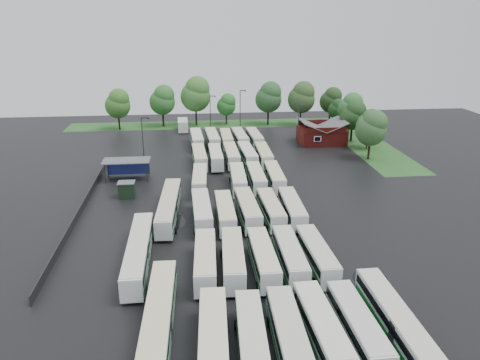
{
  "coord_description": "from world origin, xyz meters",
  "views": [
    {
      "loc": [
        -5.45,
        -59.01,
        27.65
      ],
      "look_at": [
        2.0,
        12.0,
        2.5
      ],
      "focal_mm": 35.0,
      "sensor_mm": 36.0,
      "label": 1
    }
  ],
  "objects": [
    {
      "name": "bus_r1c3",
      "position": [
        5.16,
        -12.42,
        1.72
      ],
      "size": [
        2.5,
        11.24,
        3.12
      ],
      "rotation": [
        0.0,
        0.0,
        -0.01
      ],
      "color": "silver",
      "rests_on": "ground"
    },
    {
      "name": "tree_north_2",
      "position": [
        -4.06,
        64.07,
        8.36
      ],
      "size": [
        7.85,
        7.85,
        13.0
      ],
      "color": "black",
      "rests_on": "ground"
    },
    {
      "name": "bus_r1c0",
      "position": [
        -4.48,
        -12.44,
        1.72
      ],
      "size": [
        2.81,
        11.31,
        3.12
      ],
      "rotation": [
        0.0,
        0.0,
        -0.04
      ],
      "color": "silver",
      "rests_on": "ground"
    },
    {
      "name": "bus_r0c3",
      "position": [
        5.23,
        -25.72,
        1.76
      ],
      "size": [
        2.79,
        11.54,
        3.19
      ],
      "rotation": [
        0.0,
        0.0,
        0.03
      ],
      "color": "silver",
      "rests_on": "ground"
    },
    {
      "name": "bus_r5c4",
      "position": [
        8.42,
        41.97,
        1.7
      ],
      "size": [
        2.81,
        11.22,
        3.1
      ],
      "rotation": [
        0.0,
        0.0,
        0.04
      ],
      "color": "silver",
      "rests_on": "ground"
    },
    {
      "name": "artic_bus_west_b",
      "position": [
        -9.16,
        3.92,
        1.74
      ],
      "size": [
        3.2,
        16.97,
        3.13
      ],
      "rotation": [
        0.0,
        0.0,
        -0.05
      ],
      "color": "silver",
      "rests_on": "ground"
    },
    {
      "name": "puddle_4",
      "position": [
        13.71,
        -15.35,
        0.0
      ],
      "size": [
        3.95,
        3.95,
        0.01
      ],
      "primitive_type": "cylinder",
      "color": "black",
      "rests_on": "ground"
    },
    {
      "name": "west_fence",
      "position": [
        -22.2,
        8.0,
        0.6
      ],
      "size": [
        0.1,
        50.0,
        1.2
      ],
      "primitive_type": "cube",
      "color": "#2D2D30",
      "rests_on": "ground"
    },
    {
      "name": "wash_shed",
      "position": [
        -17.2,
        22.02,
        2.99
      ],
      "size": [
        8.2,
        4.2,
        3.58
      ],
      "color": "#2D2D30",
      "rests_on": "ground"
    },
    {
      "name": "puddle_1",
      "position": [
        10.48,
        -23.98,
        0.0
      ],
      "size": [
        4.19,
        4.19,
        0.01
      ],
      "primitive_type": "cylinder",
      "color": "black",
      "rests_on": "ground"
    },
    {
      "name": "artic_bus_west_c",
      "position": [
        -12.13,
        -9.6,
        1.74
      ],
      "size": [
        2.54,
        16.9,
        3.13
      ],
      "rotation": [
        0.0,
        0.0,
        0.01
      ],
      "color": "silver",
      "rests_on": "ground"
    },
    {
      "name": "bus_r4c1",
      "position": [
        -1.06,
        28.12,
        1.71
      ],
      "size": [
        2.47,
        11.16,
        3.1
      ],
      "rotation": [
        0.0,
        0.0,
        0.01
      ],
      "color": "silver",
      "rests_on": "ground"
    },
    {
      "name": "lamp_post_ne",
      "position": [
        17.61,
        38.64,
        5.63
      ],
      "size": [
        1.49,
        0.29,
        9.7
      ],
      "color": "#2D2D30",
      "rests_on": "ground"
    },
    {
      "name": "puddle_0",
      "position": [
        0.55,
        -19.06,
        0.0
      ],
      "size": [
        4.52,
        4.52,
        0.01
      ],
      "primitive_type": "cylinder",
      "color": "black",
      "rests_on": "ground"
    },
    {
      "name": "bus_r3c4",
      "position": [
        8.25,
        15.13,
        1.69
      ],
      "size": [
        2.62,
        11.11,
        3.08
      ],
      "rotation": [
        0.0,
        0.0,
        -0.03
      ],
      "color": "silver",
      "rests_on": "ground"
    },
    {
      "name": "tree_north_0",
      "position": [
        -23.78,
        61.03,
        6.78
      ],
      "size": [
        6.37,
        6.37,
        10.54
      ],
      "color": "black",
      "rests_on": "ground"
    },
    {
      "name": "bus_r5c2",
      "position": [
        2.06,
        41.68,
        1.69
      ],
      "size": [
        2.38,
        11.06,
        3.08
      ],
      "rotation": [
        0.0,
        0.0,
        -0.0
      ],
      "color": "silver",
      "rests_on": "ground"
    },
    {
      "name": "lamp_post_back_e",
      "position": [
        6.77,
        55.85,
        6.04
      ],
      "size": [
        1.6,
        0.31,
        10.4
      ],
      "color": "#2D2D30",
      "rests_on": "ground"
    },
    {
      "name": "tree_east_0",
      "position": [
        30.27,
        28.96,
        6.57
      ],
      "size": [
        6.16,
        6.16,
        10.21
      ],
      "color": "black",
      "rests_on": "ground"
    },
    {
      "name": "utility_hut",
      "position": [
        -16.2,
        12.6,
        1.32
      ],
      "size": [
        2.7,
        2.2,
        2.62
      ],
      "color": "black",
      "rests_on": "ground"
    },
    {
      "name": "puddle_3",
      "position": [
        7.26,
        -2.7,
        0.0
      ],
      "size": [
        3.28,
        3.28,
        0.01
      ],
      "primitive_type": "cylinder",
      "color": "black",
      "rests_on": "ground"
    },
    {
      "name": "bus_r5c0",
      "position": [
        -4.49,
        41.96,
        1.76
      ],
      "size": [
        2.95,
        11.57,
        3.19
      ],
      "rotation": [
        0.0,
        0.0,
        0.05
      ],
      "color": "silver",
      "rests_on": "ground"
    },
    {
      "name": "lamp_post_nw",
      "position": [
        -14.28,
        24.86,
        6.1
      ],
      "size": [
        1.62,
        0.32,
        10.51
      ],
      "color": "#2D2D30",
      "rests_on": "ground"
    },
    {
      "name": "bus_r1c1",
      "position": [
        -1.36,
        -12.37,
        1.73
      ],
      "size": [
        2.97,
        11.44,
        3.15
      ],
      "rotation": [
        0.0,
        0.0,
        -0.05
      ],
      "color": "silver",
      "rests_on": "ground"
    },
    {
      "name": "tree_east_4",
      "position": [
        32.39,
        58.74,
        4.75
      ],
      "size": [
        4.47,
        4.47,
        7.4
      ],
      "color": "black",
      "rests_on": "ground"
    },
    {
      "name": "bus_r2c2",
      "position": [
        1.98,
        1.46,
        1.75
      ],
      "size": [
        2.82,
        11.52,
        3.19
      ],
      "rotation": [
        0.0,
        0.0,
        0.03
      ],
      "color": "silver",
      "rests_on": "ground"
    },
    {
      "name": "bus_r0c2",
      "position": [
        2.18,
        -26.16,
        1.73
      ],
      "size": [
        2.65,
        11.36,
        3.15
      ],
      "rotation": [
        0.0,
        0.0,
        -0.02
      ],
      "color": "silver",
      "rests_on": "ground"
    },
    {
      "name": "bus_r2c0",
      "position": [
        -4.5,
        1.49,
        1.76
      ],
      "size": [
        2.77,
        11.58,
        3.21
      ],
      "rotation": [
        0.0,
        0.0,
        0.03
      ],
      "color": "silver",
      "rests_on": "ground"
    },
    {
      "name": "tree_north_1",
      "position": [
        -12.73,
        63.67,
        7.05
      ],
      "size": [
        6.62,
        6.62,
        10.96
      ],
      "color": "black",
      "rests_on": "ground"
    },
    {
      "name": "bus_r4c4",
      "position": [
        8.38,
        28.19,
        1.73
      ],
      "size": [
        2.59,
        11.32,
        3.14
      ],
      "rotation": [
        0.0,
        0.0,
        -0.02
      ],
      "color": "silver",
      "rests_on": "ground"
    },
    {
      "name": "artic_bus_east",
      "position": [
        12.16,
        -26.22,
        1.69
      ],
      "size": [
        2.42,
        16.41,
        3.04
      ],
      "rotation": [
        0.0,
        0.0,
        0.01
      ],
      "color": "silver",
      "rests_on": "ground"
    },
    {
      "name": "bus_r0c0",
      "position": [
        -4.27,
        -25.89,
        1.76
      ],
      "size": [
        2.94,
        11.59,
        3.2
      ],
      "rotation": [
        0.0,
        0.0,
        -0.04
      ],
      "color": "silver",
      "rests_on": "ground"
    },
    {
      "name": "bus_r3c2",
      "position": [
        1.95,
        14.66,
        1.7
      ],
      "size": [
        2.77,
        11.19,
        3.09
      ],
      "rotation": [
        0.0,
        0.0,
        -0.04
      ],
      "color": "silver",
      "rests_on": "ground"
    },
    {
      "name": "bus_r3c3",
      "position": [
        5.09,
        15.05,
        1.68
      ],
      "size": [
        2.46,
        11.01,
        3.06
      ],
      "rotation": [
        0.0,
        0.0,
        -0.01
      ],
      "color": "silver",
      "rests_on": "ground"
    },
    {
      "name": "tree_east_3",
      "position": [
        33.41,
        51.19,
        6.53
      ],
      "size": [
        6.13,
        6.13,
        10.15
      ],
      "color": "#3A2514",
      "rests_on": "ground"
    },
    {
      "name": "bus_r3c0",
      "position": [
        -4.45,
        14.96,
        1.67
      ],
      "size": [
        2.79,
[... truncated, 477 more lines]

